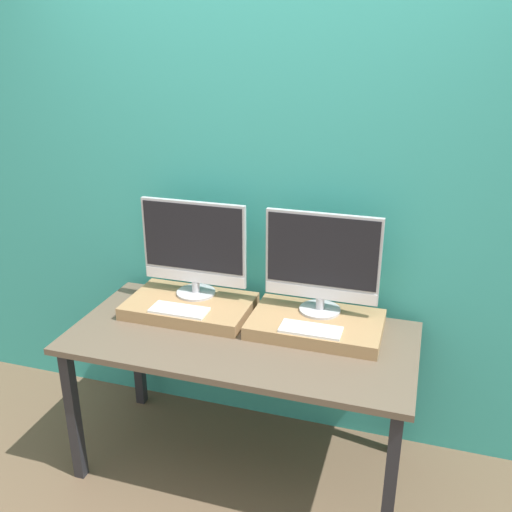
% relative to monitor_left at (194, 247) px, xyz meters
% --- Properties ---
extents(wall_back, '(8.00, 0.04, 2.60)m').
position_rel_monitor_left_xyz_m(wall_back, '(0.32, 0.22, 0.25)').
color(wall_back, teal).
rests_on(wall_back, ground_plane).
extents(workbench, '(1.58, 0.75, 0.74)m').
position_rel_monitor_left_xyz_m(workbench, '(0.32, -0.23, -0.39)').
color(workbench, brown).
rests_on(workbench, ground_plane).
extents(wooden_riser_left, '(0.61, 0.38, 0.06)m').
position_rel_monitor_left_xyz_m(wooden_riser_left, '(0.00, -0.08, -0.29)').
color(wooden_riser_left, '#99754C').
rests_on(wooden_riser_left, workbench).
extents(monitor_left, '(0.53, 0.20, 0.48)m').
position_rel_monitor_left_xyz_m(monitor_left, '(0.00, 0.00, 0.00)').
color(monitor_left, '#B2B2B7').
rests_on(monitor_left, wooden_riser_left).
extents(keyboard_left, '(0.27, 0.12, 0.01)m').
position_rel_monitor_left_xyz_m(keyboard_left, '(-0.00, -0.20, -0.25)').
color(keyboard_left, silver).
rests_on(keyboard_left, wooden_riser_left).
extents(wooden_riser_right, '(0.61, 0.38, 0.06)m').
position_rel_monitor_left_xyz_m(wooden_riser_right, '(0.64, -0.08, -0.29)').
color(wooden_riser_right, '#99754C').
rests_on(wooden_riser_right, workbench).
extents(monitor_right, '(0.53, 0.20, 0.48)m').
position_rel_monitor_left_xyz_m(monitor_right, '(0.64, 0.00, 0.00)').
color(monitor_right, '#B2B2B7').
rests_on(monitor_right, wooden_riser_right).
extents(keyboard_right, '(0.27, 0.12, 0.01)m').
position_rel_monitor_left_xyz_m(keyboard_right, '(0.64, -0.20, -0.25)').
color(keyboard_right, silver).
rests_on(keyboard_right, wooden_riser_right).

